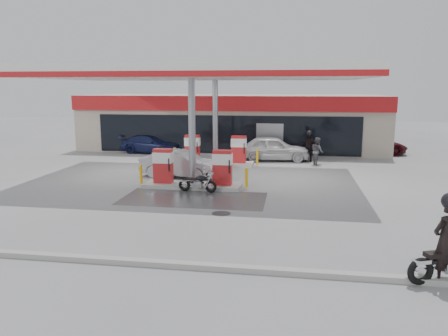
% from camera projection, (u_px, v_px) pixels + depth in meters
% --- Properties ---
extents(ground, '(90.00, 90.00, 0.00)m').
position_uv_depth(ground, '(182.00, 198.00, 18.34)').
color(ground, gray).
rests_on(ground, ground).
extents(wet_patch, '(6.00, 3.00, 0.00)m').
position_uv_depth(wet_patch, '(194.00, 198.00, 18.26)').
color(wet_patch, '#4C4C4F').
rests_on(wet_patch, ground).
extents(drain_cover, '(0.70, 0.70, 0.01)m').
position_uv_depth(drain_cover, '(221.00, 213.00, 16.08)').
color(drain_cover, '#38383A').
rests_on(drain_cover, ground).
extents(kerb, '(28.00, 0.25, 0.15)m').
position_uv_depth(kerb, '(116.00, 261.00, 11.52)').
color(kerb, gray).
rests_on(kerb, ground).
extents(store_building, '(22.00, 8.22, 4.00)m').
position_uv_depth(store_building, '(234.00, 121.00, 33.44)').
color(store_building, '#B7AC99').
rests_on(store_building, ground).
extents(canopy, '(16.00, 10.02, 5.51)m').
position_uv_depth(canopy, '(205.00, 74.00, 22.23)').
color(canopy, silver).
rests_on(canopy, ground).
extents(pump_island_near, '(5.14, 1.30, 1.78)m').
position_uv_depth(pump_island_near, '(193.00, 172.00, 20.15)').
color(pump_island_near, '#9E9E99').
rests_on(pump_island_near, ground).
extents(pump_island_far, '(5.14, 1.30, 1.78)m').
position_uv_depth(pump_island_far, '(215.00, 153.00, 25.97)').
color(pump_island_far, '#9E9E99').
rests_on(pump_island_far, ground).
extents(biker_main, '(0.90, 0.81, 2.06)m').
position_uv_depth(biker_main, '(446.00, 241.00, 10.23)').
color(biker_main, black).
rests_on(biker_main, ground).
extents(parked_motorcycle, '(1.77, 0.68, 0.91)m').
position_uv_depth(parked_motorcycle, '(198.00, 183.00, 19.36)').
color(parked_motorcycle, black).
rests_on(parked_motorcycle, ground).
extents(sedan_white, '(4.69, 2.23, 1.55)m').
position_uv_depth(sedan_white, '(273.00, 148.00, 27.58)').
color(sedan_white, silver).
rests_on(sedan_white, ground).
extents(attendant, '(0.88, 0.98, 1.67)m').
position_uv_depth(attendant, '(317.00, 151.00, 26.00)').
color(attendant, '#4D4C51').
rests_on(attendant, ground).
extents(hatchback_silver, '(4.40, 2.22, 1.38)m').
position_uv_depth(hatchback_silver, '(181.00, 164.00, 22.46)').
color(hatchback_silver, '#999BA1').
rests_on(hatchback_silver, ground).
extents(parked_car_left, '(4.61, 2.49, 1.27)m').
position_uv_depth(parked_car_left, '(151.00, 144.00, 30.69)').
color(parked_car_left, '#141A43').
rests_on(parked_car_left, ground).
extents(parked_car_right, '(4.82, 2.57, 1.29)m').
position_uv_depth(parked_car_right, '(372.00, 145.00, 30.27)').
color(parked_car_right, '#4F111A').
rests_on(parked_car_right, ground).
extents(biker_walking, '(1.09, 0.50, 1.82)m').
position_uv_depth(biker_walking, '(309.00, 147.00, 27.22)').
color(biker_walking, black).
rests_on(biker_walking, ground).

